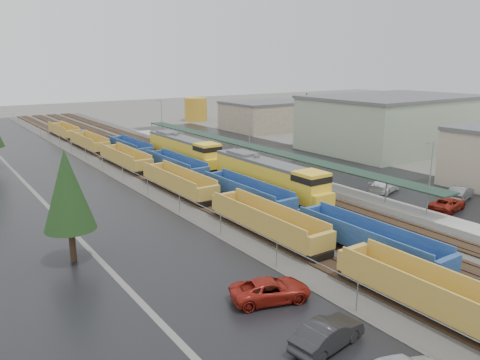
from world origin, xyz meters
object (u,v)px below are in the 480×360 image
at_px(well_string_blue, 298,214).
at_px(parked_car_west_b, 327,334).
at_px(storage_tank, 196,109).
at_px(locomotive_trail, 184,150).
at_px(parked_car_east_b, 447,204).
at_px(parked_car_east_c, 385,185).
at_px(parked_car_east_e, 460,193).
at_px(locomotive_lead, 270,177).
at_px(well_string_yellow, 178,183).
at_px(parked_car_west_c, 271,290).

xyz_separation_m(well_string_blue, parked_car_west_b, (-11.75, -15.81, -0.39)).
bearing_deg(storage_tank, locomotive_trail, -121.15).
distance_m(well_string_blue, parked_car_east_b, 17.14).
distance_m(parked_car_east_b, parked_car_east_c, 8.57).
relative_size(parked_car_east_c, parked_car_east_e, 1.14).
bearing_deg(parked_car_east_c, storage_tank, -29.21).
height_order(locomotive_lead, parked_car_west_b, locomotive_lead).
relative_size(well_string_yellow, well_string_blue, 1.18).
height_order(parked_car_west_b, parked_car_east_e, parked_car_east_e).
bearing_deg(locomotive_lead, well_string_blue, -113.11).
relative_size(locomotive_lead, parked_car_east_b, 3.75).
xyz_separation_m(locomotive_trail, storage_tank, (28.76, 47.57, 0.65)).
bearing_deg(parked_car_west_c, well_string_yellow, 2.81).
distance_m(parked_car_west_c, parked_car_east_b, 27.71).
relative_size(storage_tank, parked_car_west_b, 1.24).
height_order(well_string_yellow, parked_car_east_c, well_string_yellow).
height_order(well_string_blue, parked_car_east_c, well_string_blue).
distance_m(storage_tank, parked_car_west_c, 98.22).
xyz_separation_m(locomotive_trail, parked_car_west_c, (-15.08, -40.29, -1.61)).
xyz_separation_m(well_string_blue, parked_car_west_c, (-11.08, -9.92, -0.44)).
bearing_deg(locomotive_trail, parked_car_east_c, -64.92).
bearing_deg(locomotive_lead, locomotive_trail, 90.00).
relative_size(locomotive_lead, storage_tank, 3.24).
height_order(well_string_yellow, parked_car_west_b, well_string_yellow).
bearing_deg(parked_car_west_b, well_string_blue, -44.84).
relative_size(parked_car_west_b, parked_car_east_c, 0.87).
bearing_deg(locomotive_trail, locomotive_lead, -90.00).
bearing_deg(parked_car_east_e, parked_car_west_c, 86.03).
relative_size(well_string_yellow, storage_tank, 19.64).
bearing_deg(parked_car_west_c, well_string_blue, -30.54).
bearing_deg(locomotive_trail, parked_car_east_b, -71.09).
xyz_separation_m(parked_car_east_b, parked_car_east_e, (4.87, 1.47, 0.09)).
height_order(locomotive_lead, well_string_blue, locomotive_lead).
bearing_deg(locomotive_lead, parked_car_east_c, -26.03).
xyz_separation_m(storage_tank, parked_car_east_e, (-11.63, -81.88, -2.19)).
xyz_separation_m(locomotive_lead, well_string_blue, (-4.00, -9.37, -1.17)).
relative_size(well_string_blue, parked_car_east_c, 17.91).
distance_m(locomotive_lead, locomotive_trail, 21.00).
distance_m(well_string_blue, parked_car_east_e, 21.49).
bearing_deg(locomotive_trail, parked_car_west_c, -110.52).
bearing_deg(parked_car_east_e, locomotive_lead, 37.64).
relative_size(locomotive_trail, parked_car_west_b, 4.02).
height_order(locomotive_trail, parked_car_east_e, locomotive_trail).
bearing_deg(parked_car_west_c, locomotive_trail, -2.91).
relative_size(well_string_yellow, parked_car_east_e, 24.02).
bearing_deg(well_string_blue, parked_car_west_c, -138.16).
height_order(locomotive_trail, well_string_blue, locomotive_trail).
xyz_separation_m(parked_car_west_c, parked_car_east_c, (27.82, 13.07, 0.06)).
height_order(locomotive_lead, parked_car_east_c, locomotive_lead).
bearing_deg(parked_car_west_c, storage_tank, -8.90).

